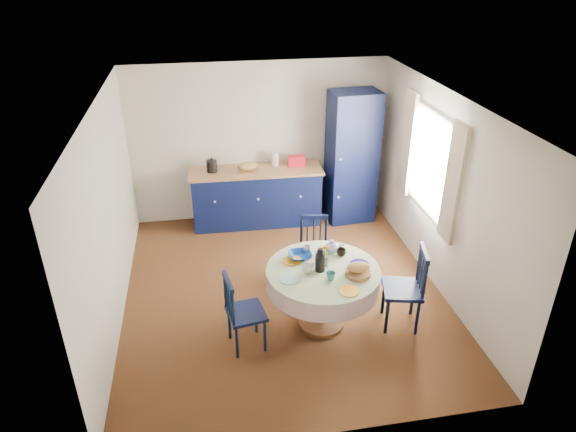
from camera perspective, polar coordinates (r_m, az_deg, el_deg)
name	(u,v)px	position (r m, az deg, el deg)	size (l,w,h in m)	color
floor	(283,291)	(6.74, -0.51, -8.33)	(4.50, 4.50, 0.00)	black
ceiling	(282,101)	(5.64, -0.62, 12.67)	(4.50, 4.50, 0.00)	white
wall_back	(259,142)	(8.14, -3.21, 8.20)	(4.00, 0.02, 2.50)	beige
wall_left	(108,219)	(6.12, -19.35, -0.29)	(0.02, 4.50, 2.50)	beige
wall_right	(441,193)	(6.68, 16.63, 2.51)	(0.02, 4.50, 2.50)	beige
window	(430,163)	(6.80, 15.53, 5.65)	(0.10, 1.74, 1.45)	white
kitchen_counter	(257,195)	(8.16, -3.51, 2.33)	(2.08, 0.71, 1.16)	black
pantry_cabinet	(352,158)	(8.12, 7.09, 6.44)	(0.77, 0.58, 2.09)	black
dining_table	(324,279)	(5.83, 3.98, -6.94)	(1.28, 1.28, 1.06)	#582C19
chair_left	(242,312)	(5.66, -5.10, -10.56)	(0.46, 0.47, 0.92)	black
chair_far	(314,250)	(6.73, 2.90, -3.75)	(0.46, 0.44, 0.89)	black
chair_right	(406,288)	(6.07, 13.01, -7.75)	(0.53, 0.54, 1.01)	black
mug_a	(307,269)	(5.68, 2.17, -5.86)	(0.12, 0.12, 0.09)	silver
mug_b	(331,276)	(5.58, 4.78, -6.69)	(0.10, 0.10, 0.09)	#31706B
mug_c	(341,252)	(6.00, 5.95, -4.04)	(0.11, 0.11, 0.09)	black
mug_d	(307,249)	(6.04, 2.09, -3.71)	(0.09, 0.09, 0.09)	silver
cobalt_bowl	(300,256)	(5.93, 1.36, -4.44)	(0.27, 0.27, 0.07)	navy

